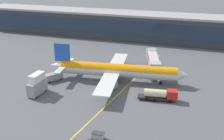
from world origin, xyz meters
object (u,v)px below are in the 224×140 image
main_airliner (117,70)px  fuel_tanker (160,95)px  catering_lift (37,84)px  lavatory_truck (53,77)px  baggage_cart_1 (98,135)px

main_airliner → fuel_tanker: main_airliner is taller
fuel_tanker → catering_lift: size_ratio=1.60×
catering_lift → fuel_tanker: bearing=12.0°
main_airliner → fuel_tanker: size_ratio=4.11×
catering_lift → lavatory_truck: catering_lift is taller
fuel_tanker → catering_lift: 35.30m
catering_lift → baggage_cart_1: catering_lift is taller
main_airliner → catering_lift: bearing=-140.2°
fuel_tanker → lavatory_truck: size_ratio=1.81×
fuel_tanker → catering_lift: (-34.50, -7.35, 1.32)m
baggage_cart_1 → catering_lift: bearing=149.5°
main_airliner → catering_lift: 25.02m
main_airliner → catering_lift: size_ratio=6.57×
catering_lift → baggage_cart_1: bearing=-30.5°
catering_lift → baggage_cart_1: size_ratio=2.60×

